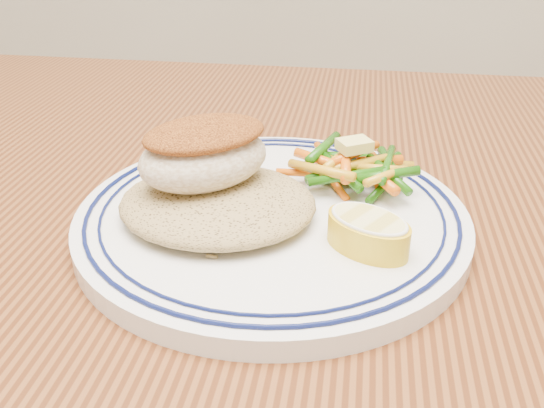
{
  "coord_description": "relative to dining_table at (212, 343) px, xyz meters",
  "views": [
    {
      "loc": [
        0.1,
        -0.35,
        0.97
      ],
      "look_at": [
        0.04,
        0.02,
        0.77
      ],
      "focal_mm": 40.0,
      "sensor_mm": 36.0,
      "label": 1
    }
  ],
  "objects": [
    {
      "name": "butter_pat",
      "position": [
        0.1,
        0.07,
        0.14
      ],
      "size": [
        0.03,
        0.03,
        0.01
      ],
      "primitive_type": "cube",
      "rotation": [
        0.0,
        0.0,
        0.54
      ],
      "color": "#EEE274",
      "rests_on": "vegetable_pile"
    },
    {
      "name": "plate",
      "position": [
        0.04,
        0.02,
        0.11
      ],
      "size": [
        0.28,
        0.28,
        0.02
      ],
      "color": "silver",
      "rests_on": "dining_table"
    },
    {
      "name": "dining_table",
      "position": [
        0.0,
        0.0,
        0.0
      ],
      "size": [
        1.5,
        0.9,
        0.75
      ],
      "color": "#48220E",
      "rests_on": "ground"
    },
    {
      "name": "rice_pilaf",
      "position": [
        0.01,
        0.01,
        0.12
      ],
      "size": [
        0.14,
        0.12,
        0.03
      ],
      "primitive_type": "ellipsoid",
      "color": "olive",
      "rests_on": "plate"
    },
    {
      "name": "fish_fillet",
      "position": [
        -0.0,
        0.02,
        0.16
      ],
      "size": [
        0.11,
        0.11,
        0.05
      ],
      "color": "beige",
      "rests_on": "rice_pilaf"
    },
    {
      "name": "lemon_wedge",
      "position": [
        0.11,
        -0.02,
        0.12
      ],
      "size": [
        0.07,
        0.07,
        0.02
      ],
      "color": "yellow",
      "rests_on": "plate"
    },
    {
      "name": "vegetable_pile",
      "position": [
        0.1,
        0.07,
        0.13
      ],
      "size": [
        0.11,
        0.09,
        0.03
      ],
      "color": "#1A520A",
      "rests_on": "plate"
    }
  ]
}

